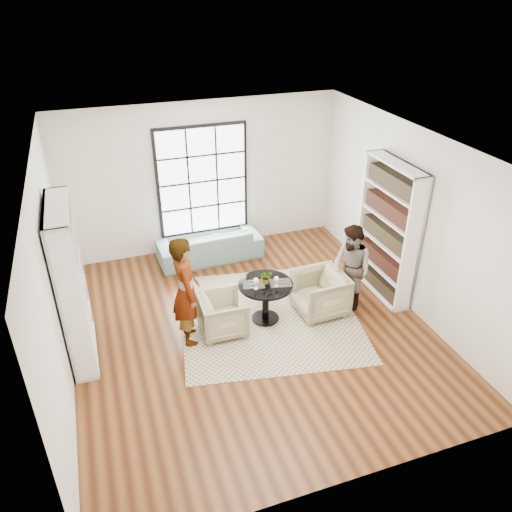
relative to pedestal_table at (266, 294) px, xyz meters
name	(u,v)px	position (x,y,z in m)	size (l,w,h in m)	color
ground	(252,328)	(-0.29, -0.15, -0.51)	(6.00, 6.00, 0.00)	brown
room_shell	(240,245)	(-0.29, 0.39, 0.75)	(6.00, 6.01, 6.00)	silver
rug	(269,316)	(0.08, 0.05, -0.51)	(2.87, 2.87, 0.01)	#BEAC8F
pedestal_table	(266,294)	(0.00, 0.00, 0.00)	(0.88, 0.88, 0.70)	black
sofa	(210,245)	(-0.34, 2.30, -0.21)	(2.04, 0.80, 0.60)	#749A96
armchair_left	(223,314)	(-0.74, -0.07, -0.18)	(0.70, 0.72, 0.66)	tan
armchair_right	(320,293)	(0.93, -0.08, -0.14)	(0.79, 0.81, 0.74)	#BFAD89
person_left	(186,291)	(-1.29, -0.07, 0.38)	(0.65, 0.42, 1.78)	gray
person_right	(351,268)	(1.48, -0.08, 0.24)	(0.73, 0.57, 1.50)	gray
placemat_left	(254,284)	(-0.19, 0.04, 0.20)	(0.34, 0.26, 0.01)	black
placemat_right	(281,283)	(0.23, -0.07, 0.20)	(0.34, 0.26, 0.01)	black
cutlery_left	(254,284)	(-0.19, 0.04, 0.20)	(0.14, 0.22, 0.01)	#B9B9BD
cutlery_right	(281,283)	(0.23, -0.07, 0.20)	(0.14, 0.22, 0.01)	#B9B9BD
wine_glass_left	(256,281)	(-0.19, -0.08, 0.33)	(0.09, 0.09, 0.20)	silver
wine_glass_right	(276,279)	(0.13, -0.13, 0.32)	(0.08, 0.08, 0.18)	silver
flower_centerpiece	(266,277)	(0.01, 0.02, 0.30)	(0.20, 0.17, 0.22)	gray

